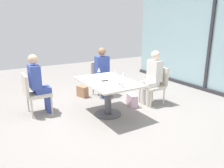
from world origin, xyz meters
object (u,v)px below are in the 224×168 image
object	(u,v)px
chair_front_left	(34,91)
person_far_left	(103,70)
wine_glass_4	(119,83)
handbag_1	(82,91)
chair_near_window	(156,83)
dining_table_main	(108,89)
cell_phone_on_table	(105,81)
wine_glass_2	(122,78)
wine_glass_3	(124,75)
handbag_0	(132,100)
coffee_cup	(122,85)
wine_glass_0	(116,72)
person_front_left	(38,81)
chair_far_left	(101,77)
wine_glass_1	(99,70)
person_near_window	(152,75)

from	to	relation	value
chair_front_left	person_far_left	bearing A→B (deg)	99.07
wine_glass_4	handbag_1	world-z (taller)	wine_glass_4
chair_near_window	handbag_1	world-z (taller)	chair_near_window
dining_table_main	cell_phone_on_table	world-z (taller)	cell_phone_on_table
person_far_left	wine_glass_2	size ratio (longest dim) A/B	6.81
wine_glass_4	wine_glass_3	bearing A→B (deg)	137.77
chair_near_window	handbag_0	world-z (taller)	chair_near_window
coffee_cup	wine_glass_0	bearing A→B (deg)	156.87
person_far_left	cell_phone_on_table	world-z (taller)	person_far_left
wine_glass_2	person_front_left	bearing A→B (deg)	-133.06
wine_glass_0	wine_glass_4	world-z (taller)	same
chair_front_left	wine_glass_2	xyz separation A→B (m)	(1.19, 1.38, 0.37)
wine_glass_2	cell_phone_on_table	world-z (taller)	wine_glass_2
chair_far_left	person_far_left	bearing A→B (deg)	-0.00
dining_table_main	cell_phone_on_table	xyz separation A→B (m)	(-0.03, -0.06, 0.17)
handbag_0	chair_near_window	bearing A→B (deg)	90.72
wine_glass_1	coffee_cup	world-z (taller)	wine_glass_1
person_far_left	wine_glass_4	distance (m)	1.87
handbag_1	person_near_window	bearing A→B (deg)	25.94
person_near_window	coffee_cup	world-z (taller)	person_near_window
dining_table_main	wine_glass_3	world-z (taller)	wine_glass_3
person_front_left	wine_glass_4	xyz separation A→B (m)	(1.45, 1.04, 0.16)
person_front_left	chair_front_left	bearing A→B (deg)	-90.00
chair_near_window	chair_front_left	xyz separation A→B (m)	(-0.82, -2.59, 0.00)
person_far_left	handbag_0	distance (m)	1.16
wine_glass_0	wine_glass_1	bearing A→B (deg)	-153.80
person_far_left	coffee_cup	world-z (taller)	person_far_left
wine_glass_4	coffee_cup	xyz separation A→B (m)	(-0.10, 0.13, -0.09)
person_front_left	wine_glass_1	size ratio (longest dim) A/B	6.81
dining_table_main	person_far_left	bearing A→B (deg)	155.22
chair_front_left	cell_phone_on_table	size ratio (longest dim) A/B	6.04
chair_far_left	chair_near_window	bearing A→B (deg)	32.69
wine_glass_3	handbag_1	xyz separation A→B (m)	(-1.49, -0.26, -0.72)
wine_glass_2	handbag_1	size ratio (longest dim) A/B	0.62
dining_table_main	person_far_left	size ratio (longest dim) A/B	1.09
chair_near_window	coffee_cup	distance (m)	1.44
coffee_cup	handbag_0	size ratio (longest dim) A/B	0.30
wine_glass_0	wine_glass_3	bearing A→B (deg)	3.38
dining_table_main	wine_glass_0	size ratio (longest dim) A/B	7.43
cell_phone_on_table	person_far_left	bearing A→B (deg)	162.85
wine_glass_1	handbag_1	bearing A→B (deg)	-176.20
chair_near_window	person_front_left	bearing A→B (deg)	-108.32
wine_glass_1	cell_phone_on_table	world-z (taller)	wine_glass_1
dining_table_main	chair_front_left	world-z (taller)	chair_front_left
handbag_0	handbag_1	size ratio (longest dim) A/B	1.00
chair_far_left	wine_glass_3	size ratio (longest dim) A/B	4.70
chair_front_left	handbag_1	xyz separation A→B (m)	(-0.50, 1.30, -0.36)
chair_front_left	coffee_cup	distance (m)	1.88
chair_near_window	wine_glass_2	size ratio (longest dim) A/B	4.70
dining_table_main	wine_glass_3	size ratio (longest dim) A/B	7.43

